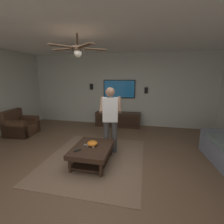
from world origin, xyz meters
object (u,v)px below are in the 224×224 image
at_px(vase_round, 113,109).
at_px(remote_white, 93,146).
at_px(tv, 119,89).
at_px(wall_speaker_right, 91,87).
at_px(coffee_table, 92,151).
at_px(remote_grey, 86,145).
at_px(media_console, 118,119).
at_px(bowl, 92,143).
at_px(armchair, 20,126).
at_px(wall_speaker_left, 146,90).
at_px(remote_black, 77,150).
at_px(person_standing, 110,116).
at_px(ceiling_fan, 77,50).

bearing_deg(vase_round, remote_white, -176.90).
xyz_separation_m(tv, wall_speaker_right, (0.01, 1.13, 0.07)).
height_order(coffee_table, vase_round, vase_round).
distance_m(tv, remote_grey, 3.14).
height_order(media_console, remote_white, media_console).
distance_m(remote_grey, vase_round, 2.79).
bearing_deg(tv, wall_speaker_right, -90.67).
height_order(bowl, vase_round, vase_round).
xyz_separation_m(bowl, remote_grey, (-0.04, 0.13, -0.04)).
relative_size(coffee_table, remote_grey, 6.67).
height_order(armchair, wall_speaker_left, wall_speaker_left).
bearing_deg(remote_black, vase_round, 33.54).
xyz_separation_m(remote_black, remote_grey, (0.26, -0.09, 0.00)).
distance_m(media_console, bowl, 2.69).
bearing_deg(person_standing, vase_round, -0.18).
bearing_deg(coffee_table, tv, -1.75).
height_order(media_console, wall_speaker_right, wall_speaker_right).
height_order(wall_speaker_left, wall_speaker_right, wall_speaker_right).
relative_size(coffee_table, tv, 0.82).
height_order(tv, person_standing, tv).
distance_m(bowl, ceiling_fan, 2.00).
xyz_separation_m(armchair, vase_round, (1.59, -2.79, 0.38)).
bearing_deg(remote_black, armchair, 97.19).
bearing_deg(person_standing, bowl, 143.52).
bearing_deg(media_console, wall_speaker_left, 104.06).
relative_size(remote_grey, wall_speaker_right, 0.68).
relative_size(remote_black, wall_speaker_left, 0.68).
relative_size(wall_speaker_right, ceiling_fan, 0.19).
distance_m(tv, bowl, 3.08).
height_order(tv, vase_round, tv).
distance_m(coffee_table, remote_grey, 0.18).
bearing_deg(ceiling_fan, remote_black, -168.02).
relative_size(media_console, bowl, 7.45).
height_order(remote_white, wall_speaker_right, wall_speaker_right).
relative_size(armchair, media_console, 0.51).
height_order(wall_speaker_left, ceiling_fan, ceiling_fan).
bearing_deg(media_console, bowl, -2.10).
bearing_deg(armchair, person_standing, -14.33).
bearing_deg(vase_round, person_standing, -169.60).
xyz_separation_m(media_console, wall_speaker_left, (0.25, -1.01, 1.11)).
bearing_deg(wall_speaker_right, coffee_table, -160.91).
distance_m(coffee_table, wall_speaker_right, 3.38).
relative_size(armchair, wall_speaker_left, 3.93).
relative_size(armchair, person_standing, 0.53).
xyz_separation_m(armchair, remote_grey, (-1.19, -2.78, 0.13)).
relative_size(armchair, remote_white, 5.77).
bearing_deg(coffee_table, remote_grey, 86.46).
relative_size(armchair, remote_grey, 5.77).
distance_m(coffee_table, media_console, 2.74).
bearing_deg(media_console, tv, -180.00).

